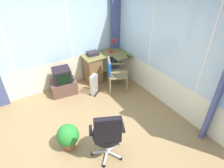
{
  "coord_description": "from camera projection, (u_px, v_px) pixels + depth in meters",
  "views": [
    {
      "loc": [
        -0.85,
        -2.35,
        3.01
      ],
      "look_at": [
        0.87,
        0.35,
        0.84
      ],
      "focal_mm": 30.19,
      "sensor_mm": 36.0,
      "label": 1
    }
  ],
  "objects": [
    {
      "name": "desk_lamp",
      "position": [
        114.0,
        43.0,
        5.17
      ],
      "size": [
        0.22,
        0.19,
        0.41
      ],
      "color": "red",
      "rests_on": "desk"
    },
    {
      "name": "curtain_east_far",
      "position": [
        224.0,
        83.0,
        3.13
      ],
      "size": [
        0.32,
        0.11,
        2.55
      ],
      "primitive_type": "cube",
      "rotation": [
        0.0,
        0.0,
        0.12
      ],
      "color": "#455081",
      "rests_on": "ground"
    },
    {
      "name": "office_chair",
      "position": [
        107.0,
        134.0,
        3.07
      ],
      "size": [
        0.63,
        0.6,
        1.06
      ],
      "color": "#B7B7BF",
      "rests_on": "ground"
    },
    {
      "name": "tv_remote",
      "position": [
        129.0,
        57.0,
        5.06
      ],
      "size": [
        0.08,
        0.16,
        0.02
      ],
      "primitive_type": "cube",
      "rotation": [
        0.0,
        0.0,
        -0.26
      ],
      "color": "black",
      "rests_on": "desk"
    },
    {
      "name": "ground",
      "position": [
        84.0,
        142.0,
        3.73
      ],
      "size": [
        5.35,
        5.22,
        0.06
      ],
      "primitive_type": "cube",
      "color": "olive"
    },
    {
      "name": "space_heater",
      "position": [
        94.0,
        84.0,
        4.86
      ],
      "size": [
        0.32,
        0.3,
        0.56
      ],
      "color": "silver",
      "rests_on": "ground"
    },
    {
      "name": "tv_on_stand",
      "position": [
        63.0,
        83.0,
        4.86
      ],
      "size": [
        0.7,
        0.53,
        0.72
      ],
      "color": "brown",
      "rests_on": "ground"
    },
    {
      "name": "paper_tray",
      "position": [
        93.0,
        53.0,
        5.15
      ],
      "size": [
        0.31,
        0.25,
        0.09
      ],
      "primitive_type": "cube",
      "rotation": [
        0.0,
        0.0,
        -0.06
      ],
      "color": "#2A2128",
      "rests_on": "desk"
    },
    {
      "name": "north_window_panel",
      "position": [
        41.0,
        43.0,
        4.46
      ],
      "size": [
        4.35,
        0.07,
        2.65
      ],
      "color": "#EAE6C7",
      "rests_on": "ground"
    },
    {
      "name": "east_window_panel",
      "position": [
        174.0,
        54.0,
        3.95
      ],
      "size": [
        0.07,
        4.22,
        2.65
      ],
      "color": "#EAE6C7",
      "rests_on": "ground"
    },
    {
      "name": "wooden_armchair",
      "position": [
        113.0,
        71.0,
        4.83
      ],
      "size": [
        0.65,
        0.64,
        0.9
      ],
      "color": "olive",
      "rests_on": "ground"
    },
    {
      "name": "potted_plant",
      "position": [
        68.0,
        136.0,
        3.45
      ],
      "size": [
        0.41,
        0.41,
        0.51
      ],
      "color": "#A75F3E",
      "rests_on": "ground"
    },
    {
      "name": "curtain_corner",
      "position": [
        116.0,
        31.0,
        5.32
      ],
      "size": [
        0.31,
        0.1,
        2.55
      ],
      "primitive_type": "cube",
      "rotation": [
        0.0,
        0.0,
        -0.1
      ],
      "color": "#455081",
      "rests_on": "ground"
    },
    {
      "name": "desk",
      "position": [
        95.0,
        68.0,
        5.3
      ],
      "size": [
        1.22,
        0.79,
        0.77
      ],
      "color": "olive",
      "rests_on": "ground"
    }
  ]
}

